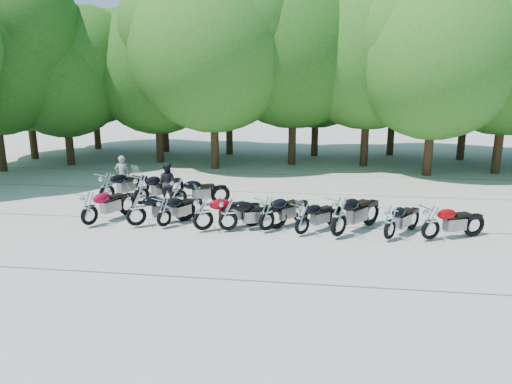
# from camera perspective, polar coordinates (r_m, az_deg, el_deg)

# --- Properties ---
(ground) EXTENTS (90.00, 90.00, 0.00)m
(ground) POSITION_cam_1_polar(r_m,az_deg,el_deg) (13.94, -0.82, -5.84)
(ground) COLOR #AAA699
(ground) RESTS_ON ground
(tree_0) EXTENTS (7.50, 7.50, 9.21)m
(tree_0) POSITION_cam_1_polar(r_m,az_deg,el_deg) (31.26, -26.93, 13.66)
(tree_0) COLOR #3A2614
(tree_0) RESTS_ON ground
(tree_1) EXTENTS (6.97, 6.97, 8.55)m
(tree_1) POSITION_cam_1_polar(r_m,az_deg,el_deg) (27.99, -23.01, 13.41)
(tree_1) COLOR #3A2614
(tree_1) RESTS_ON ground
(tree_2) EXTENTS (7.31, 7.31, 8.97)m
(tree_2) POSITION_cam_1_polar(r_m,az_deg,el_deg) (27.44, -12.37, 14.69)
(tree_2) COLOR #3A2614
(tree_2) RESTS_ON ground
(tree_3) EXTENTS (8.70, 8.70, 10.67)m
(tree_3) POSITION_cam_1_polar(r_m,az_deg,el_deg) (24.92, -5.42, 17.40)
(tree_3) COLOR #3A2614
(tree_3) RESTS_ON ground
(tree_4) EXTENTS (9.13, 9.13, 11.20)m
(tree_4) POSITION_cam_1_polar(r_m,az_deg,el_deg) (26.21, 4.76, 17.91)
(tree_4) COLOR #3A2614
(tree_4) RESTS_ON ground
(tree_5) EXTENTS (9.04, 9.04, 11.10)m
(tree_5) POSITION_cam_1_polar(r_m,az_deg,el_deg) (26.41, 14.07, 17.40)
(tree_5) COLOR #3A2614
(tree_5) RESTS_ON ground
(tree_6) EXTENTS (8.00, 8.00, 9.82)m
(tree_6) POSITION_cam_1_polar(r_m,az_deg,el_deg) (24.50, 21.67, 15.42)
(tree_6) COLOR #3A2614
(tree_6) RESTS_ON ground
(tree_7) EXTENTS (8.79, 8.79, 10.79)m
(tree_7) POSITION_cam_1_polar(r_m,az_deg,el_deg) (26.52, 29.24, 15.72)
(tree_7) COLOR #3A2614
(tree_7) RESTS_ON ground
(tree_9) EXTENTS (7.59, 7.59, 9.32)m
(tree_9) POSITION_cam_1_polar(r_m,az_deg,el_deg) (34.30, -19.83, 14.28)
(tree_9) COLOR #3A2614
(tree_9) RESTS_ON ground
(tree_10) EXTENTS (7.78, 7.78, 9.55)m
(tree_10) POSITION_cam_1_polar(r_m,az_deg,el_deg) (31.69, -11.63, 15.16)
(tree_10) COLOR #3A2614
(tree_10) RESTS_ON ground
(tree_11) EXTENTS (7.56, 7.56, 9.28)m
(tree_11) POSITION_cam_1_polar(r_m,az_deg,el_deg) (29.99, -3.46, 15.20)
(tree_11) COLOR #3A2614
(tree_11) RESTS_ON ground
(tree_12) EXTENTS (7.88, 7.88, 9.67)m
(tree_12) POSITION_cam_1_polar(r_m,az_deg,el_deg) (29.49, 7.63, 15.58)
(tree_12) COLOR #3A2614
(tree_12) RESTS_ON ground
(tree_13) EXTENTS (8.31, 8.31, 10.20)m
(tree_13) POSITION_cam_1_polar(r_m,az_deg,el_deg) (30.88, 17.12, 15.61)
(tree_13) COLOR #3A2614
(tree_13) RESTS_ON ground
(tree_14) EXTENTS (8.02, 8.02, 9.84)m
(tree_14) POSITION_cam_1_polar(r_m,az_deg,el_deg) (30.40, 25.19, 14.59)
(tree_14) COLOR #3A2614
(tree_14) RESTS_ON ground
(motorcycle_0) EXTENTS (1.54, 2.41, 1.31)m
(motorcycle_0) POSITION_cam_1_polar(r_m,az_deg,el_deg) (15.82, -20.17, -1.85)
(motorcycle_0) COLOR maroon
(motorcycle_0) RESTS_ON ground
(motorcycle_1) EXTENTS (2.27, 1.88, 1.29)m
(motorcycle_1) POSITION_cam_1_polar(r_m,az_deg,el_deg) (15.27, -14.78, -2.03)
(motorcycle_1) COLOR black
(motorcycle_1) RESTS_ON ground
(motorcycle_2) EXTENTS (1.57, 2.07, 1.15)m
(motorcycle_2) POSITION_cam_1_polar(r_m,az_deg,el_deg) (15.04, -11.45, -2.36)
(motorcycle_2) COLOR black
(motorcycle_2) RESTS_ON ground
(motorcycle_3) EXTENTS (2.37, 1.81, 1.32)m
(motorcycle_3) POSITION_cam_1_polar(r_m,az_deg,el_deg) (14.41, -6.63, -2.52)
(motorcycle_3) COLOR maroon
(motorcycle_3) RESTS_ON ground
(motorcycle_4) EXTENTS (2.28, 1.40, 1.24)m
(motorcycle_4) POSITION_cam_1_polar(r_m,az_deg,el_deg) (14.36, -3.52, -2.69)
(motorcycle_4) COLOR black
(motorcycle_4) RESTS_ON ground
(motorcycle_5) EXTENTS (1.97, 2.18, 1.28)m
(motorcycle_5) POSITION_cam_1_polar(r_m,az_deg,el_deg) (14.32, 1.36, -2.63)
(motorcycle_5) COLOR black
(motorcycle_5) RESTS_ON ground
(motorcycle_6) EXTENTS (1.88, 1.95, 1.17)m
(motorcycle_6) POSITION_cam_1_polar(r_m,az_deg,el_deg) (14.05, 5.79, -3.24)
(motorcycle_6) COLOR black
(motorcycle_6) RESTS_ON ground
(motorcycle_7) EXTENTS (2.17, 2.53, 1.45)m
(motorcycle_7) POSITION_cam_1_polar(r_m,az_deg,el_deg) (13.95, 10.34, -2.92)
(motorcycle_7) COLOR black
(motorcycle_7) RESTS_ON ground
(motorcycle_8) EXTENTS (1.78, 2.11, 1.21)m
(motorcycle_8) POSITION_cam_1_polar(r_m,az_deg,el_deg) (14.12, 16.44, -3.59)
(motorcycle_8) COLOR black
(motorcycle_8) RESTS_ON ground
(motorcycle_9) EXTENTS (2.25, 1.49, 1.23)m
(motorcycle_9) POSITION_cam_1_polar(r_m,az_deg,el_deg) (14.48, 21.06, -3.48)
(motorcycle_9) COLOR #8B0507
(motorcycle_9) RESTS_ON ground
(motorcycle_10) EXTENTS (1.79, 2.49, 1.37)m
(motorcycle_10) POSITION_cam_1_polar(r_m,az_deg,el_deg) (18.65, -18.18, 0.67)
(motorcycle_10) COLOR black
(motorcycle_10) RESTS_ON ground
(motorcycle_11) EXTENTS (1.89, 2.44, 1.36)m
(motorcycle_11) POSITION_cam_1_polar(r_m,az_deg,el_deg) (17.91, -14.18, 0.41)
(motorcycle_11) COLOR black
(motorcycle_11) RESTS_ON ground
(motorcycle_12) EXTENTS (2.34, 1.52, 1.28)m
(motorcycle_12) POSITION_cam_1_polar(r_m,az_deg,el_deg) (17.47, -9.71, 0.15)
(motorcycle_12) COLOR black
(motorcycle_12) RESTS_ON ground
(rider_0) EXTENTS (0.68, 0.51, 1.67)m
(rider_0) POSITION_cam_1_polar(r_m,az_deg,el_deg) (19.95, -16.34, 2.04)
(rider_0) COLOR gray
(rider_0) RESTS_ON ground
(rider_1) EXTENTS (0.83, 0.68, 1.59)m
(rider_1) POSITION_cam_1_polar(r_m,az_deg,el_deg) (18.29, -11.06, 1.20)
(rider_1) COLOR black
(rider_1) RESTS_ON ground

